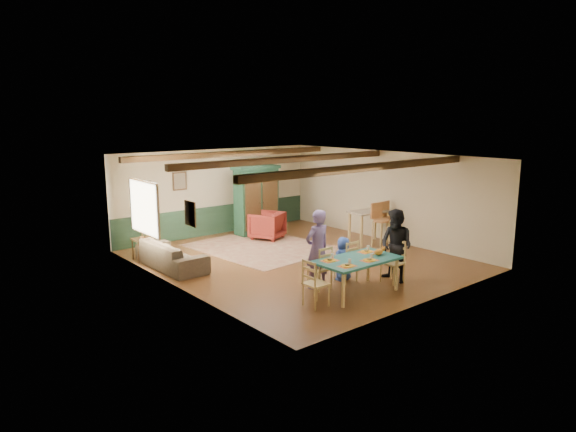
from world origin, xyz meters
TOP-DOWN VIEW (x-y plane):
  - floor at (0.00, 0.00)m, footprint 8.00×8.00m
  - wall_back at (0.00, 4.00)m, footprint 7.00×0.02m
  - wall_left at (-3.50, 0.00)m, footprint 0.02×8.00m
  - wall_right at (3.50, 0.00)m, footprint 0.02×8.00m
  - ceiling at (0.00, 0.00)m, footprint 7.00×8.00m
  - wainscot_back at (0.00, 3.98)m, footprint 6.95×0.03m
  - ceiling_beam_front at (0.00, -2.30)m, footprint 6.95×0.16m
  - ceiling_beam_mid at (0.00, 0.40)m, footprint 6.95×0.16m
  - ceiling_beam_back at (0.00, 3.00)m, footprint 6.95×0.16m
  - window_left at (-3.47, 1.70)m, footprint 0.06×1.60m
  - picture_left_wall at (-3.47, -0.60)m, footprint 0.04×0.42m
  - picture_back_a at (-1.30, 3.97)m, footprint 0.45×0.04m
  - picture_back_b at (-2.40, 3.97)m, footprint 0.38×0.04m
  - dining_table at (-0.74, -2.74)m, footprint 1.83×1.03m
  - dining_chair_far_left at (-1.14, -2.01)m, footprint 0.43×0.45m
  - dining_chair_far_right at (-0.33, -2.02)m, footprint 0.43×0.45m
  - dining_chair_end_left at (-1.91, -2.73)m, footprint 0.45×0.43m
  - dining_chair_end_right at (0.42, -2.76)m, footprint 0.45×0.43m
  - person_man at (-1.14, -1.93)m, footprint 0.64×0.42m
  - person_woman at (0.52, -2.76)m, footprint 0.64×0.82m
  - person_child at (-0.33, -1.94)m, footprint 0.50×0.33m
  - cat at (-0.19, -2.85)m, footprint 0.37×0.15m
  - place_setting_near_left at (-1.30, -2.99)m, footprint 0.41×0.31m
  - place_setting_near_center at (-0.64, -3.00)m, footprint 0.41×0.31m
  - place_setting_far_left at (-1.30, -2.49)m, footprint 0.41×0.31m
  - place_setting_far_right at (-0.18, -2.50)m, footprint 0.41×0.31m
  - area_rug at (0.03, 1.69)m, footprint 3.45×3.98m
  - armoire at (0.97, 3.21)m, footprint 1.54×0.62m
  - armchair at (0.77, 2.38)m, footprint 1.22×1.23m
  - sofa at (-2.90, 1.49)m, footprint 0.93×2.27m
  - end_table at (-3.16, 2.60)m, footprint 0.48×0.48m
  - table_lamp at (-3.16, 2.60)m, footprint 0.32×0.32m
  - counter_table at (2.76, 0.04)m, footprint 1.24×0.81m
  - bar_stool_left at (2.64, -0.53)m, footprint 0.49×0.53m
  - bar_stool_right at (3.22, -0.37)m, footprint 0.48×0.52m

SIDE VIEW (x-z plane):
  - floor at x=0.00m, z-range 0.00..0.00m
  - area_rug at x=0.03m, z-range 0.00..0.01m
  - end_table at x=-3.16m, z-range 0.00..0.58m
  - sofa at x=-2.90m, z-range 0.00..0.66m
  - dining_table at x=-0.74m, z-range 0.00..0.76m
  - armchair at x=0.77m, z-range 0.00..0.84m
  - wainscot_back at x=0.00m, z-range 0.00..0.90m
  - dining_chair_far_left at x=-1.14m, z-range 0.00..0.96m
  - dining_chair_far_right at x=-0.33m, z-range 0.00..0.96m
  - dining_chair_end_left at x=-1.91m, z-range 0.00..0.96m
  - dining_chair_end_right at x=0.42m, z-range 0.00..0.96m
  - counter_table at x=2.76m, z-range 0.00..0.98m
  - person_child at x=-0.33m, z-range 0.00..1.02m
  - bar_stool_right at x=3.22m, z-range 0.00..1.25m
  - bar_stool_left at x=2.64m, z-range 0.00..1.28m
  - place_setting_near_left at x=-1.30m, z-range 0.76..0.87m
  - place_setting_near_center at x=-0.64m, z-range 0.76..0.87m
  - place_setting_far_left at x=-1.30m, z-range 0.76..0.87m
  - place_setting_far_right at x=-0.18m, z-range 0.76..0.87m
  - person_woman at x=0.52m, z-range 0.00..1.67m
  - table_lamp at x=-3.16m, z-range 0.58..1.11m
  - cat at x=-0.19m, z-range 0.76..0.94m
  - person_man at x=-1.14m, z-range 0.00..1.75m
  - armoire at x=0.97m, z-range 0.00..2.17m
  - wall_back at x=0.00m, z-range 0.00..2.70m
  - wall_left at x=-3.50m, z-range 0.00..2.70m
  - wall_right at x=3.50m, z-range 0.00..2.70m
  - window_left at x=-3.47m, z-range 0.90..2.20m
  - picture_back_b at x=-2.40m, z-range 1.41..1.89m
  - picture_left_wall at x=-3.47m, z-range 1.49..2.01m
  - picture_back_a at x=-1.30m, z-range 1.52..2.08m
  - ceiling_beam_front at x=0.00m, z-range 2.53..2.69m
  - ceiling_beam_mid at x=0.00m, z-range 2.53..2.69m
  - ceiling_beam_back at x=0.00m, z-range 2.53..2.69m
  - ceiling at x=0.00m, z-range 2.69..2.71m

